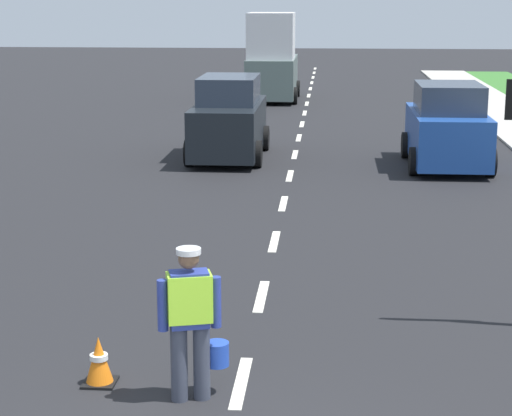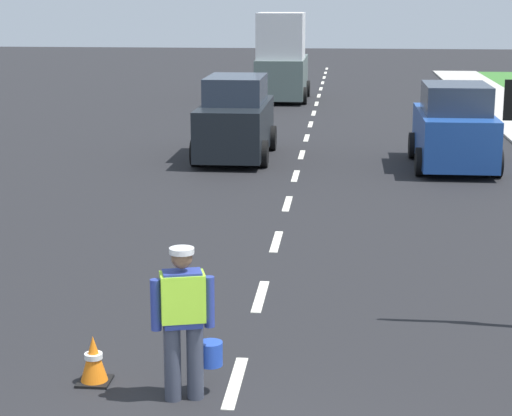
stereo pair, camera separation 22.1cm
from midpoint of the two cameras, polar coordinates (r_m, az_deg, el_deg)
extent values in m
plane|color=black|center=(28.05, 3.42, 4.45)|extent=(96.00, 96.00, 0.00)
cube|color=silver|center=(10.36, -0.67, -10.80)|extent=(0.14, 1.40, 0.01)
cube|color=silver|center=(13.14, 0.76, -5.52)|extent=(0.14, 1.40, 0.01)
cube|color=silver|center=(16.01, 1.67, -2.11)|extent=(0.14, 1.40, 0.01)
cube|color=silver|center=(18.91, 2.30, 0.27)|extent=(0.14, 1.40, 0.01)
cube|color=silver|center=(21.84, 2.76, 2.00)|extent=(0.14, 1.40, 0.01)
cube|color=silver|center=(24.79, 3.12, 3.33)|extent=(0.14, 1.40, 0.01)
cube|color=silver|center=(27.75, 3.39, 4.37)|extent=(0.14, 1.40, 0.01)
cube|color=silver|center=(30.72, 3.62, 5.21)|extent=(0.14, 1.40, 0.01)
cube|color=silver|center=(33.69, 3.80, 5.91)|extent=(0.14, 1.40, 0.01)
cube|color=silver|center=(36.67, 3.96, 6.49)|extent=(0.14, 1.40, 0.01)
cube|color=silver|center=(39.65, 4.09, 6.98)|extent=(0.14, 1.40, 0.01)
cube|color=silver|center=(42.63, 4.21, 7.41)|extent=(0.14, 1.40, 0.01)
cube|color=silver|center=(45.62, 4.31, 7.78)|extent=(0.14, 1.40, 0.01)
cube|color=silver|center=(48.60, 4.40, 8.10)|extent=(0.14, 1.40, 0.01)
cube|color=silver|center=(51.59, 4.47, 8.39)|extent=(0.14, 1.40, 0.01)
cube|color=silver|center=(54.58, 4.54, 8.64)|extent=(0.14, 1.40, 0.01)
cylinder|color=#383D4C|center=(9.83, -4.57, -9.61)|extent=(0.18, 0.18, 0.82)
cylinder|color=#383D4C|center=(9.86, -3.16, -9.54)|extent=(0.18, 0.18, 0.82)
cube|color=navy|center=(9.59, -3.93, -5.66)|extent=(0.45, 0.34, 0.60)
cube|color=#A5EA33|center=(9.59, -3.93, -5.55)|extent=(0.52, 0.39, 0.51)
cylinder|color=navy|center=(9.59, -5.60, -6.02)|extent=(0.11, 0.11, 0.55)
cylinder|color=navy|center=(9.64, -2.26, -5.86)|extent=(0.11, 0.11, 0.55)
sphere|color=brown|center=(9.46, -3.97, -3.14)|extent=(0.22, 0.22, 0.22)
cylinder|color=silver|center=(9.44, -3.98, -2.67)|extent=(0.26, 0.26, 0.06)
cylinder|color=#2347B7|center=(9.96, -2.19, -9.04)|extent=(0.26, 0.26, 0.26)
cube|color=black|center=(10.49, -9.41, -10.59)|extent=(0.36, 0.36, 0.03)
cone|color=orange|center=(10.39, -9.47, -9.20)|extent=(0.30, 0.30, 0.52)
cylinder|color=white|center=(10.38, -9.47, -9.07)|extent=(0.20, 0.20, 0.06)
cube|color=slate|center=(37.89, 1.81, 8.18)|extent=(1.90, 4.60, 1.56)
cube|color=#2D3847|center=(38.61, 1.91, 9.95)|extent=(1.67, 1.61, 0.70)
cube|color=silver|center=(36.98, 1.75, 10.67)|extent=(1.81, 2.53, 1.80)
cylinder|color=black|center=(36.48, 3.19, 6.99)|extent=(0.22, 0.68, 0.68)
cylinder|color=black|center=(36.61, 0.13, 7.04)|extent=(0.22, 0.68, 0.68)
cylinder|color=black|center=(39.31, 3.37, 7.43)|extent=(0.22, 0.68, 0.68)
cylinder|color=black|center=(39.44, 0.53, 7.47)|extent=(0.22, 0.68, 0.68)
cube|color=black|center=(24.22, -1.02, 5.05)|extent=(1.67, 4.26, 1.27)
cube|color=#2D3847|center=(24.21, -1.00, 7.39)|extent=(1.47, 2.34, 0.70)
cylinder|color=black|center=(22.91, 0.74, 3.39)|extent=(0.22, 0.68, 0.68)
cylinder|color=black|center=(23.11, -3.50, 3.45)|extent=(0.22, 0.68, 0.68)
cylinder|color=black|center=(25.51, 1.25, 4.38)|extent=(0.22, 0.68, 0.68)
cylinder|color=black|center=(25.69, -2.58, 4.44)|extent=(0.22, 0.68, 0.68)
cube|color=#1E4799|center=(23.41, 12.46, 4.39)|extent=(1.76, 3.96, 1.21)
cube|color=#2D3847|center=(23.19, 12.61, 6.68)|extent=(1.55, 2.18, 0.70)
cylinder|color=black|center=(24.59, 10.00, 3.86)|extent=(0.22, 0.68, 0.68)
cylinder|color=black|center=(24.80, 14.15, 3.74)|extent=(0.22, 0.68, 0.68)
cylinder|color=black|center=(22.18, 10.46, 2.85)|extent=(0.22, 0.68, 0.68)
cylinder|color=black|center=(22.41, 15.05, 2.72)|extent=(0.22, 0.68, 0.68)
camera|label=1|loc=(0.11, -89.54, 0.11)|focal=64.27mm
camera|label=2|loc=(0.11, 90.46, -0.11)|focal=64.27mm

